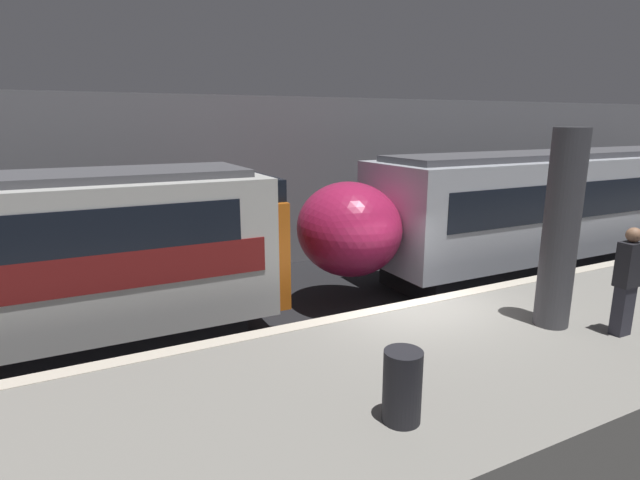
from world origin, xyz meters
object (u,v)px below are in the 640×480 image
(support_pillar_near, at_px, (561,230))
(train_modern, at_px, (574,207))
(person_waiting, at_px, (627,279))
(trash_bin, at_px, (402,386))

(support_pillar_near, relative_size, train_modern, 0.18)
(support_pillar_near, distance_m, person_waiting, 1.22)
(person_waiting, relative_size, trash_bin, 2.05)
(support_pillar_near, bearing_deg, person_waiting, -50.30)
(person_waiting, bearing_deg, support_pillar_near, 129.70)
(person_waiting, height_order, trash_bin, person_waiting)
(train_modern, bearing_deg, person_waiting, -138.26)
(train_modern, height_order, trash_bin, train_modern)
(support_pillar_near, distance_m, trash_bin, 4.19)
(support_pillar_near, height_order, train_modern, support_pillar_near)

